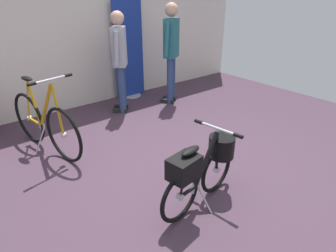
# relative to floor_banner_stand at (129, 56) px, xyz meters

# --- Properties ---
(ground_plane) EXTENTS (7.40, 7.40, 0.00)m
(ground_plane) POSITION_rel_floor_banner_stand_xyz_m (-0.93, -2.58, -0.80)
(ground_plane) COLOR #473342
(back_wall) EXTENTS (7.40, 0.10, 2.73)m
(back_wall) POSITION_rel_floor_banner_stand_xyz_m (-0.93, 0.17, 0.57)
(back_wall) COLOR silver
(back_wall) RESTS_ON ground_plane
(floor_banner_stand) EXTENTS (0.60, 0.36, 1.77)m
(floor_banner_stand) POSITION_rel_floor_banner_stand_xyz_m (0.00, 0.00, 0.00)
(floor_banner_stand) COLOR #B7B7BC
(floor_banner_stand) RESTS_ON ground_plane
(folding_bike_foreground) EXTENTS (1.07, 0.53, 0.76)m
(folding_bike_foreground) POSITION_rel_floor_banner_stand_xyz_m (-1.14, -3.11, -0.39)
(folding_bike_foreground) COLOR black
(folding_bike_foreground) RESTS_ON ground_plane
(display_bike_left) EXTENTS (0.53, 1.48, 1.04)m
(display_bike_left) POSITION_rel_floor_banner_stand_xyz_m (-1.99, -1.14, -0.41)
(display_bike_left) COLOR black
(display_bike_left) RESTS_ON ground_plane
(visitor_near_wall) EXTENTS (0.39, 0.43, 1.64)m
(visitor_near_wall) POSITION_rel_floor_banner_stand_xyz_m (-0.52, -0.56, 0.14)
(visitor_near_wall) COLOR navy
(visitor_near_wall) RESTS_ON ground_plane
(visitor_browsing) EXTENTS (0.45, 0.38, 1.74)m
(visitor_browsing) POSITION_rel_floor_banner_stand_xyz_m (0.41, -0.74, 0.21)
(visitor_browsing) COLOR navy
(visitor_browsing) RESTS_ON ground_plane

